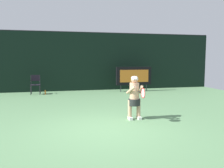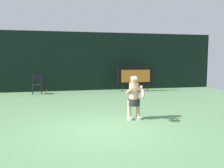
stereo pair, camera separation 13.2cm
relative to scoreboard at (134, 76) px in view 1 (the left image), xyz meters
name	(u,v)px [view 1 (the left image)]	position (x,y,z in m)	size (l,w,h in m)	color
ground	(107,132)	(-3.30, -7.50, -0.96)	(18.00, 22.00, 0.03)	#5B8759
backdrop_screen	(77,62)	(-3.30, 1.19, 0.86)	(18.00, 0.12, 3.66)	black
scoreboard	(134,76)	(0.00, 0.00, 0.00)	(2.20, 0.21, 1.50)	black
umpire_chair	(35,83)	(-5.75, 0.14, -0.33)	(0.52, 0.44, 1.08)	black
water_bottle	(45,92)	(-5.22, -0.07, -0.82)	(0.07, 0.07, 0.27)	orange
tennis_player	(134,96)	(-2.13, -6.39, -0.18)	(0.53, 0.61, 1.42)	white
tennis_racket	(143,93)	(-2.04, -6.90, -0.01)	(0.03, 0.60, 0.31)	black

